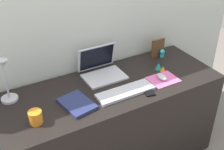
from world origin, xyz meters
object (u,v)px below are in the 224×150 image
keyboard (125,92)px  cell_phone (148,91)px  coffee_mug (36,117)px  picture_frame (158,48)px  laptop (101,68)px  toy_figurine_teal (158,66)px  desk_lamp (6,82)px  toy_figurine_cyan (162,53)px  toy_figurine_orange (163,69)px  notebook_pad (77,104)px  mouse (162,77)px

keyboard → cell_phone: size_ratio=3.20×
keyboard → cell_phone: (0.15, -0.06, -0.01)m
coffee_mug → picture_frame: bearing=16.3°
laptop → picture_frame: laptop is taller
laptop → toy_figurine_teal: laptop is taller
desk_lamp → toy_figurine_cyan: 1.25m
cell_phone → toy_figurine_orange: (0.25, 0.16, 0.02)m
desk_lamp → toy_figurine_orange: bearing=-8.8°
toy_figurine_cyan → toy_figurine_teal: size_ratio=1.23×
cell_phone → keyboard: bearing=172.2°
coffee_mug → toy_figurine_orange: bearing=5.9°
coffee_mug → toy_figurine_teal: 1.02m
desk_lamp → toy_figurine_orange: (1.10, -0.17, -0.14)m
keyboard → notebook_pad: bearing=173.4°
toy_figurine_orange → desk_lamp: bearing=171.2°
toy_figurine_orange → toy_figurine_cyan: (0.14, 0.19, 0.01)m
mouse → picture_frame: (0.19, 0.31, 0.05)m
keyboard → desk_lamp: bearing=158.6°
keyboard → toy_figurine_orange: toy_figurine_orange is taller
desk_lamp → picture_frame: (1.22, 0.05, -0.08)m
laptop → picture_frame: bearing=3.3°
mouse → desk_lamp: (-1.03, 0.26, 0.14)m
keyboard → coffee_mug: bearing=-180.0°
keyboard → notebook_pad: size_ratio=1.71×
cell_phone → toy_figurine_teal: 0.32m
toy_figurine_orange → toy_figurine_teal: 0.04m
mouse → toy_figurine_cyan: (0.22, 0.28, 0.02)m
laptop → keyboard: bearing=-83.8°
cell_phone → notebook_pad: 0.49m
desk_lamp → picture_frame: 1.22m
keyboard → toy_figurine_teal: bearing=20.9°
laptop → desk_lamp: 0.68m
keyboard → laptop: bearing=96.2°
laptop → cell_phone: size_ratio=2.34×
mouse → notebook_pad: 0.66m
toy_figurine_cyan → picture_frame: bearing=129.0°
desk_lamp → picture_frame: desk_lamp is taller
notebook_pad → coffee_mug: (-0.28, -0.04, 0.03)m
toy_figurine_cyan → toy_figurine_teal: bearing=-135.0°
toy_figurine_teal → desk_lamp: bearing=173.3°
notebook_pad → laptop: bearing=29.9°
laptop → desk_lamp: size_ratio=0.89×
laptop → notebook_pad: 0.40m
keyboard → picture_frame: bearing=32.7°
keyboard → picture_frame: (0.51, 0.33, 0.06)m
desk_lamp → notebook_pad: size_ratio=1.41×
toy_figurine_orange → notebook_pad: bearing=-174.9°
mouse → cell_phone: 0.19m
cell_phone → toy_figurine_orange: toy_figurine_orange is taller
picture_frame → toy_figurine_teal: 0.23m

